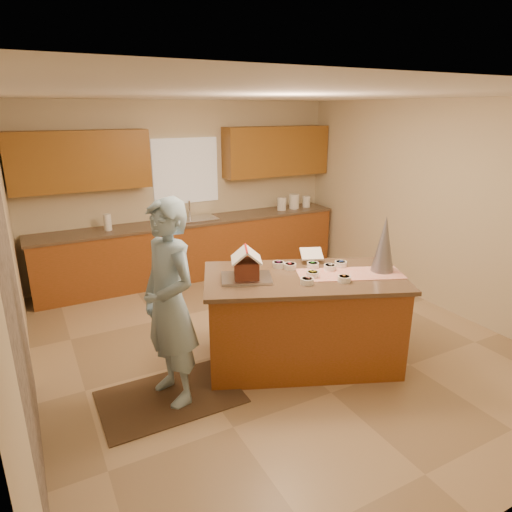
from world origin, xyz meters
name	(u,v)px	position (x,y,z in m)	size (l,w,h in m)	color
floor	(272,341)	(0.00, 0.00, 0.00)	(5.50, 5.50, 0.00)	tan
ceiling	(275,95)	(0.00, 0.00, 2.70)	(5.50, 5.50, 0.00)	silver
wall_back	(186,190)	(0.00, 2.75, 1.35)	(5.50, 5.50, 0.00)	beige
wall_left	(10,265)	(-2.50, 0.00, 1.35)	(5.50, 5.50, 0.00)	beige
wall_right	(437,206)	(2.50, 0.00, 1.35)	(5.50, 5.50, 0.00)	beige
stone_accent	(17,313)	(-2.48, -0.80, 1.25)	(2.50, 2.50, 0.00)	gray
window_curtain	(186,171)	(0.00, 2.72, 1.65)	(1.05, 0.03, 1.00)	white
back_counter_base	(195,249)	(0.00, 2.45, 0.44)	(4.80, 0.60, 0.88)	brown
back_counter_top	(194,221)	(0.00, 2.45, 0.90)	(4.85, 0.63, 0.04)	brown
upper_cabinet_left	(80,161)	(-1.55, 2.57, 1.90)	(1.85, 0.35, 0.80)	#90611F
upper_cabinet_right	(276,151)	(1.55, 2.57, 1.90)	(1.85, 0.35, 0.80)	#90611F
sink	(194,222)	(0.00, 2.45, 0.89)	(0.70, 0.45, 0.12)	silver
faucet	(189,209)	(0.00, 2.63, 1.06)	(0.03, 0.03, 0.28)	silver
island_base	(302,321)	(0.06, -0.52, 0.47)	(1.91, 0.95, 0.93)	brown
island_top	(304,277)	(0.06, -0.52, 0.95)	(1.99, 1.04, 0.04)	brown
table_runner	(350,274)	(0.50, -0.70, 0.98)	(1.06, 0.38, 0.01)	red
baking_tray	(246,278)	(-0.49, -0.34, 0.99)	(0.49, 0.36, 0.03)	silver
cookbook	(311,254)	(0.37, -0.21, 1.07)	(0.23, 0.02, 0.19)	white
tinsel_tree	(384,244)	(0.85, -0.79, 1.27)	(0.23, 0.23, 0.58)	#ADADB9
rug	(170,397)	(-1.38, -0.49, 0.01)	(1.27, 0.83, 0.01)	black
boy	(169,304)	(-1.33, -0.49, 0.95)	(0.68, 0.45, 1.87)	#90B5CD
canister_a	(282,204)	(1.60, 2.45, 1.03)	(0.16, 0.16, 0.22)	white
canister_b	(294,201)	(1.85, 2.45, 1.05)	(0.18, 0.18, 0.25)	white
canister_c	(306,201)	(2.11, 2.45, 1.02)	(0.14, 0.14, 0.20)	white
paper_towel	(108,222)	(-1.30, 2.45, 1.04)	(0.11, 0.11, 0.23)	white
gingerbread_house	(246,266)	(-0.49, -0.34, 1.11)	(0.38, 0.39, 0.30)	#5E2918
candy_bowls	(314,270)	(0.20, -0.50, 1.01)	(0.72, 0.79, 0.06)	yellow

